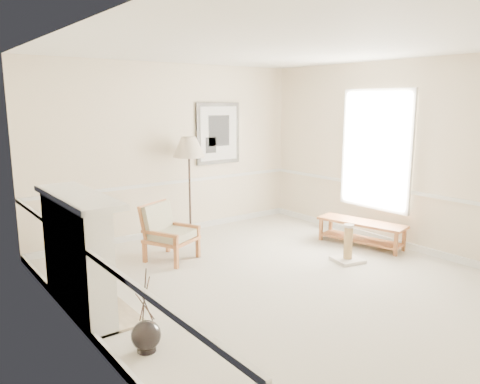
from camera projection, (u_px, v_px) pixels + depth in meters
name	position (u px, v px, depth m)	size (l,w,h in m)	color
ground	(277.00, 279.00, 6.07)	(5.50, 5.50, 0.00)	silver
room	(284.00, 134.00, 5.86)	(5.04, 5.54, 2.92)	beige
fireplace	(78.00, 255.00, 5.04)	(0.64, 1.64, 1.31)	white
floor_vase	(146.00, 336.00, 4.29)	(0.28, 0.28, 0.81)	black
armchair	(166.00, 229.00, 6.77)	(0.84, 0.86, 0.83)	#AF6B38
floor_lamp	(189.00, 150.00, 7.76)	(0.59, 0.59, 1.69)	black
bench	(361.00, 229.00, 7.45)	(0.72, 1.45, 0.40)	#AF6B38
scratching_post	(348.00, 250.00, 6.71)	(0.47, 0.47, 0.55)	white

